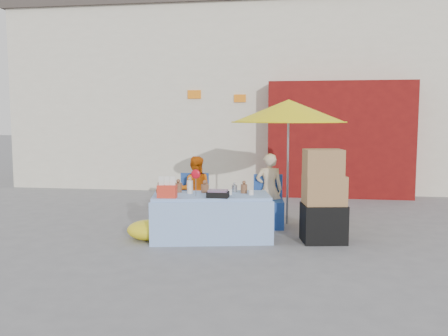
% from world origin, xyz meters
% --- Properties ---
extents(ground, '(80.00, 80.00, 0.00)m').
position_xyz_m(ground, '(0.00, 0.00, 0.00)').
color(ground, slate).
rests_on(ground, ground).
extents(backdrop, '(14.00, 8.00, 7.80)m').
position_xyz_m(backdrop, '(0.52, 7.52, 3.10)').
color(backdrop, silver).
rests_on(backdrop, ground).
extents(market_table, '(1.86, 1.13, 1.05)m').
position_xyz_m(market_table, '(-0.02, 0.02, 0.34)').
color(market_table, '#98C2F3').
rests_on(market_table, ground).
extents(chair_left, '(0.53, 0.52, 0.85)m').
position_xyz_m(chair_left, '(-0.47, 0.92, 0.26)').
color(chair_left, '#214597').
rests_on(chair_left, ground).
extents(chair_right, '(0.53, 0.52, 0.85)m').
position_xyz_m(chair_right, '(0.78, 0.92, 0.26)').
color(chair_right, '#214597').
rests_on(chair_right, ground).
extents(vendor_orange, '(0.60, 0.49, 1.14)m').
position_xyz_m(vendor_orange, '(-0.47, 1.06, 0.57)').
color(vendor_orange, '#DA5D0B').
rests_on(vendor_orange, ground).
extents(vendor_beige, '(0.47, 0.33, 1.21)m').
position_xyz_m(vendor_beige, '(0.78, 1.06, 0.60)').
color(vendor_beige, beige).
rests_on(vendor_beige, ground).
extents(umbrella, '(1.90, 1.90, 2.09)m').
position_xyz_m(umbrella, '(1.08, 1.21, 1.89)').
color(umbrella, gray).
rests_on(umbrella, ground).
extents(box_stack, '(0.68, 0.59, 1.34)m').
position_xyz_m(box_stack, '(1.61, 0.10, 0.62)').
color(box_stack, black).
rests_on(box_stack, ground).
extents(tarp_bundle, '(0.74, 0.65, 0.29)m').
position_xyz_m(tarp_bundle, '(-0.92, -0.15, 0.15)').
color(tarp_bundle, yellow).
rests_on(tarp_bundle, ground).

